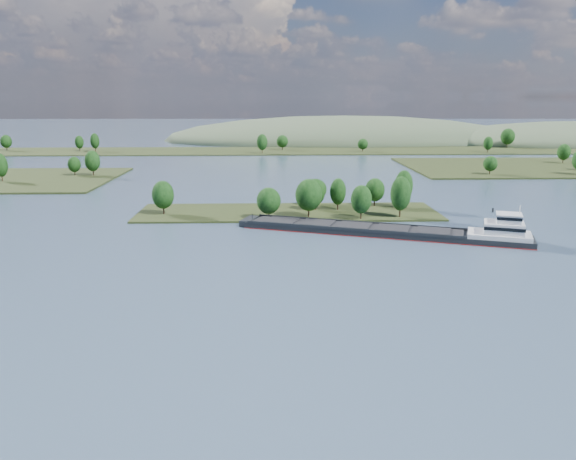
{
  "coord_description": "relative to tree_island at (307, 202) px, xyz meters",
  "views": [
    {
      "loc": [
        -5.87,
        -4.83,
        38.06
      ],
      "look_at": [
        -1.6,
        130.0,
        6.0
      ],
      "focal_mm": 35.0,
      "sensor_mm": 36.0,
      "label": 1
    }
  ],
  "objects": [
    {
      "name": "ground",
      "position": [
        -6.26,
        -58.73,
        -3.98
      ],
      "size": [
        1800.0,
        1800.0,
        0.0
      ],
      "primitive_type": "plane",
      "color": "#334959",
      "rests_on": "ground"
    },
    {
      "name": "tree_island",
      "position": [
        0.0,
        0.0,
        0.0
      ],
      "size": [
        100.0,
        32.11,
        14.29
      ],
      "color": "black",
      "rests_on": "ground"
    },
    {
      "name": "back_shoreline",
      "position": [
        2.84,
        221.2,
        -3.28
      ],
      "size": [
        900.0,
        60.0,
        15.66
      ],
      "color": "black",
      "rests_on": "ground"
    },
    {
      "name": "hill_west",
      "position": [
        53.74,
        321.27,
        -3.98
      ],
      "size": [
        320.0,
        160.0,
        44.0
      ],
      "primitive_type": "ellipsoid",
      "color": "#3F5037",
      "rests_on": "ground"
    },
    {
      "name": "cargo_barge",
      "position": [
        24.31,
        -31.28,
        -2.57
      ],
      "size": [
        80.84,
        37.22,
        11.15
      ],
      "color": "black",
      "rests_on": "ground"
    }
  ]
}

